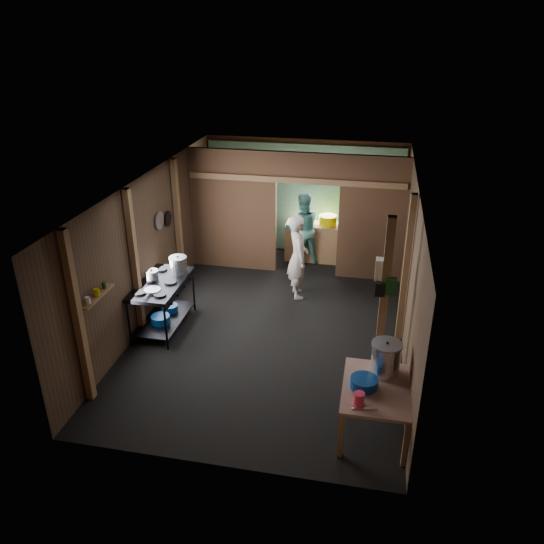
% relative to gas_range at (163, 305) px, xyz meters
% --- Properties ---
extents(floor, '(4.50, 7.00, 0.00)m').
position_rel_gas_range_xyz_m(floor, '(1.88, 0.53, -0.44)').
color(floor, black).
rests_on(floor, ground).
extents(ceiling, '(4.50, 7.00, 0.00)m').
position_rel_gas_range_xyz_m(ceiling, '(1.88, 0.53, 2.16)').
color(ceiling, '#484848').
rests_on(ceiling, ground).
extents(wall_back, '(4.50, 0.00, 2.60)m').
position_rel_gas_range_xyz_m(wall_back, '(1.88, 4.03, 0.86)').
color(wall_back, '#4A3321').
rests_on(wall_back, ground).
extents(wall_front, '(4.50, 0.00, 2.60)m').
position_rel_gas_range_xyz_m(wall_front, '(1.88, -2.97, 0.86)').
color(wall_front, '#4A3321').
rests_on(wall_front, ground).
extents(wall_left, '(0.00, 7.00, 2.60)m').
position_rel_gas_range_xyz_m(wall_left, '(-0.37, 0.53, 0.86)').
color(wall_left, '#4A3321').
rests_on(wall_left, ground).
extents(wall_right, '(0.00, 7.00, 2.60)m').
position_rel_gas_range_xyz_m(wall_right, '(4.13, 0.53, 0.86)').
color(wall_right, '#4A3321').
rests_on(wall_right, ground).
extents(partition_left, '(1.85, 0.10, 2.60)m').
position_rel_gas_range_xyz_m(partition_left, '(0.55, 2.73, 0.86)').
color(partition_left, '#52341D').
rests_on(partition_left, floor).
extents(partition_right, '(1.35, 0.10, 2.60)m').
position_rel_gas_range_xyz_m(partition_right, '(3.46, 2.73, 0.86)').
color(partition_right, '#52341D').
rests_on(partition_right, floor).
extents(partition_header, '(1.30, 0.10, 0.60)m').
position_rel_gas_range_xyz_m(partition_header, '(2.13, 2.73, 1.86)').
color(partition_header, '#52341D').
rests_on(partition_header, wall_back).
extents(turquoise_panel, '(4.40, 0.06, 2.50)m').
position_rel_gas_range_xyz_m(turquoise_panel, '(1.88, 3.97, 0.81)').
color(turquoise_panel, '#68AFA2').
rests_on(turquoise_panel, wall_back).
extents(back_counter, '(1.20, 0.50, 0.85)m').
position_rel_gas_range_xyz_m(back_counter, '(2.18, 3.48, -0.02)').
color(back_counter, '#906645').
rests_on(back_counter, floor).
extents(wall_clock, '(0.20, 0.03, 0.20)m').
position_rel_gas_range_xyz_m(wall_clock, '(2.13, 3.93, 1.46)').
color(wall_clock, white).
rests_on(wall_clock, wall_back).
extents(post_left_a, '(0.10, 0.12, 2.60)m').
position_rel_gas_range_xyz_m(post_left_a, '(-0.30, -2.07, 0.86)').
color(post_left_a, '#906645').
rests_on(post_left_a, floor).
extents(post_left_b, '(0.10, 0.12, 2.60)m').
position_rel_gas_range_xyz_m(post_left_b, '(-0.30, -0.27, 0.86)').
color(post_left_b, '#906645').
rests_on(post_left_b, floor).
extents(post_left_c, '(0.10, 0.12, 2.60)m').
position_rel_gas_range_xyz_m(post_left_c, '(-0.30, 1.73, 0.86)').
color(post_left_c, '#906645').
rests_on(post_left_c, floor).
extents(post_right, '(0.10, 0.12, 2.60)m').
position_rel_gas_range_xyz_m(post_right, '(4.06, 0.33, 0.86)').
color(post_right, '#906645').
rests_on(post_right, floor).
extents(post_free, '(0.12, 0.12, 2.60)m').
position_rel_gas_range_xyz_m(post_free, '(3.73, -0.77, 0.86)').
color(post_free, '#906645').
rests_on(post_free, floor).
extents(cross_beam, '(4.40, 0.12, 0.12)m').
position_rel_gas_range_xyz_m(cross_beam, '(1.88, 2.68, 1.61)').
color(cross_beam, '#906645').
rests_on(cross_beam, wall_left).
extents(pan_lid_big, '(0.03, 0.34, 0.34)m').
position_rel_gas_range_xyz_m(pan_lid_big, '(-0.33, 0.93, 1.21)').
color(pan_lid_big, gray).
rests_on(pan_lid_big, wall_left).
extents(pan_lid_small, '(0.03, 0.30, 0.30)m').
position_rel_gas_range_xyz_m(pan_lid_small, '(-0.33, 1.33, 1.11)').
color(pan_lid_small, black).
rests_on(pan_lid_small, wall_left).
extents(wall_shelf, '(0.14, 0.80, 0.03)m').
position_rel_gas_range_xyz_m(wall_shelf, '(-0.27, -1.57, 0.96)').
color(wall_shelf, '#906645').
rests_on(wall_shelf, wall_left).
extents(jar_white, '(0.07, 0.07, 0.10)m').
position_rel_gas_range_xyz_m(jar_white, '(-0.27, -1.82, 1.02)').
color(jar_white, white).
rests_on(jar_white, wall_shelf).
extents(jar_yellow, '(0.08, 0.08, 0.10)m').
position_rel_gas_range_xyz_m(jar_yellow, '(-0.27, -1.57, 1.02)').
color(jar_yellow, '#CEC300').
rests_on(jar_yellow, wall_shelf).
extents(jar_green, '(0.06, 0.06, 0.10)m').
position_rel_gas_range_xyz_m(jar_green, '(-0.27, -1.35, 1.02)').
color(jar_green, '#17461C').
rests_on(jar_green, wall_shelf).
extents(bag_white, '(0.22, 0.15, 0.32)m').
position_rel_gas_range_xyz_m(bag_white, '(3.68, -0.69, 1.34)').
color(bag_white, white).
rests_on(bag_white, post_free).
extents(bag_green, '(0.16, 0.12, 0.24)m').
position_rel_gas_range_xyz_m(bag_green, '(3.80, -0.83, 1.16)').
color(bag_green, '#17461C').
rests_on(bag_green, post_free).
extents(bag_black, '(0.14, 0.10, 0.20)m').
position_rel_gas_range_xyz_m(bag_black, '(3.66, -0.85, 1.11)').
color(bag_black, black).
rests_on(bag_black, post_free).
extents(gas_range, '(0.77, 1.49, 0.88)m').
position_rel_gas_range_xyz_m(gas_range, '(0.00, 0.00, 0.00)').
color(gas_range, black).
rests_on(gas_range, floor).
extents(prep_table, '(0.87, 1.19, 0.70)m').
position_rel_gas_range_xyz_m(prep_table, '(3.71, -1.96, -0.09)').
color(prep_table, '#A37B6B').
rests_on(prep_table, floor).
extents(stove_pot_large, '(0.37, 0.37, 0.32)m').
position_rel_gas_range_xyz_m(stove_pot_large, '(0.17, 0.42, 0.58)').
color(stove_pot_large, silver).
rests_on(stove_pot_large, gas_range).
extents(stove_pot_med, '(0.30, 0.30, 0.21)m').
position_rel_gas_range_xyz_m(stove_pot_med, '(-0.17, 0.04, 0.53)').
color(stove_pot_med, silver).
rests_on(stove_pot_med, gas_range).
extents(frying_pan, '(0.28, 0.50, 0.07)m').
position_rel_gas_range_xyz_m(frying_pan, '(0.00, -0.36, 0.46)').
color(frying_pan, gray).
rests_on(frying_pan, gas_range).
extents(blue_tub_front, '(0.33, 0.33, 0.14)m').
position_rel_gas_range_xyz_m(blue_tub_front, '(0.00, -0.16, -0.20)').
color(blue_tub_front, navy).
rests_on(blue_tub_front, gas_range).
extents(blue_tub_back, '(0.29, 0.29, 0.12)m').
position_rel_gas_range_xyz_m(blue_tub_back, '(0.00, 0.27, -0.21)').
color(blue_tub_back, navy).
rests_on(blue_tub_back, gas_range).
extents(stock_pot, '(0.53, 0.53, 0.47)m').
position_rel_gas_range_xyz_m(stock_pot, '(3.80, -1.62, 0.48)').
color(stock_pot, silver).
rests_on(stock_pot, prep_table).
extents(wash_basin, '(0.45, 0.45, 0.13)m').
position_rel_gas_range_xyz_m(wash_basin, '(3.55, -1.99, 0.33)').
color(wash_basin, navy).
rests_on(wash_basin, prep_table).
extents(pink_bucket, '(0.17, 0.17, 0.16)m').
position_rel_gas_range_xyz_m(pink_bucket, '(3.50, -2.34, 0.34)').
color(pink_bucket, '#F8325C').
rests_on(pink_bucket, prep_table).
extents(knife, '(0.30, 0.09, 0.01)m').
position_rel_gas_range_xyz_m(knife, '(3.57, -2.42, 0.27)').
color(knife, silver).
rests_on(knife, prep_table).
extents(yellow_tub, '(0.39, 0.39, 0.22)m').
position_rel_gas_range_xyz_m(yellow_tub, '(2.50, 3.48, 0.52)').
color(yellow_tub, '#CEC300').
rests_on(yellow_tub, back_counter).
extents(red_cup, '(0.13, 0.13, 0.15)m').
position_rel_gas_range_xyz_m(red_cup, '(1.97, 3.48, 0.49)').
color(red_cup, '#AF2D43').
rests_on(red_cup, back_counter).
extents(cook, '(0.58, 0.70, 1.66)m').
position_rel_gas_range_xyz_m(cook, '(2.12, 1.65, 0.39)').
color(cook, beige).
rests_on(cook, floor).
extents(worker_back, '(0.97, 0.88, 1.62)m').
position_rel_gas_range_xyz_m(worker_back, '(1.97, 3.23, 0.37)').
color(worker_back, teal).
rests_on(worker_back, floor).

